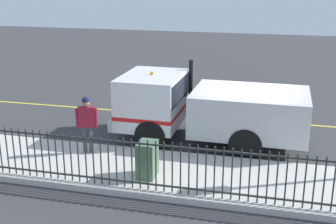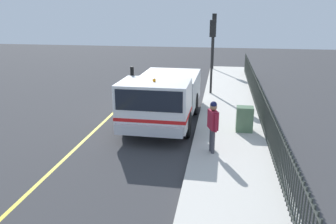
# 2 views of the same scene
# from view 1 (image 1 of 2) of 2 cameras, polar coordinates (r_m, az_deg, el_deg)

# --- Properties ---
(ground_plane) EXTENTS (54.30, 54.30, 0.00)m
(ground_plane) POSITION_cam_1_polar(r_m,az_deg,el_deg) (14.50, 10.39, -3.66)
(ground_plane) COLOR #38383A
(ground_plane) RESTS_ON ground
(sidewalk_slab) EXTENTS (2.74, 24.68, 0.16)m
(sidewalk_slab) POSITION_cam_1_polar(r_m,az_deg,el_deg) (11.53, 9.26, -8.90)
(sidewalk_slab) COLOR beige
(sidewalk_slab) RESTS_ON ground
(lane_marking) EXTENTS (0.12, 22.22, 0.01)m
(lane_marking) POSITION_cam_1_polar(r_m,az_deg,el_deg) (16.45, 10.91, -1.11)
(lane_marking) COLOR yellow
(lane_marking) RESTS_ON ground
(work_truck) EXTENTS (2.59, 6.01, 2.42)m
(work_truck) POSITION_cam_1_polar(r_m,az_deg,el_deg) (13.89, 4.09, 0.89)
(work_truck) COLOR white
(work_truck) RESTS_ON ground
(worker_standing) EXTENTS (0.37, 0.59, 1.68)m
(worker_standing) POSITION_cam_1_polar(r_m,az_deg,el_deg) (12.80, -10.53, -0.89)
(worker_standing) COLOR maroon
(worker_standing) RESTS_ON sidewalk_slab
(iron_fence) EXTENTS (0.04, 21.02, 1.29)m
(iron_fence) POSITION_cam_1_polar(r_m,az_deg,el_deg) (10.18, 8.86, -8.01)
(iron_fence) COLOR #2D332D
(iron_fence) RESTS_ON sidewalk_slab
(utility_cabinet) EXTENTS (0.61, 0.46, 0.94)m
(utility_cabinet) POSITION_cam_1_polar(r_m,az_deg,el_deg) (11.30, -2.72, -6.16)
(utility_cabinet) COLOR #4C6B4C
(utility_cabinet) RESTS_ON sidewalk_slab
(traffic_cone) EXTENTS (0.42, 0.42, 0.60)m
(traffic_cone) POSITION_cam_1_polar(r_m,az_deg,el_deg) (16.04, 12.17, -0.55)
(traffic_cone) COLOR orange
(traffic_cone) RESTS_ON ground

